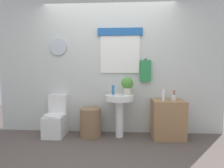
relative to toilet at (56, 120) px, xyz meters
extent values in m
plane|color=#564C47|center=(0.98, -0.89, -0.29)|extent=(8.00, 8.00, 0.00)
cube|color=silver|center=(0.98, 0.26, 1.01)|extent=(4.40, 0.10, 2.60)
cube|color=white|center=(1.20, 0.20, 1.24)|extent=(0.75, 0.03, 0.72)
cube|color=#235BA3|center=(1.20, 0.18, 1.66)|extent=(0.85, 0.04, 0.14)
cylinder|color=silver|center=(0.00, 0.19, 1.39)|extent=(0.32, 0.03, 0.32)
cylinder|color=black|center=(1.69, 0.18, 1.14)|extent=(0.02, 0.06, 0.02)
cube|color=#2D894C|center=(1.69, 0.16, 0.92)|extent=(0.20, 0.05, 0.40)
cube|color=white|center=(0.00, -0.04, -0.10)|extent=(0.36, 0.50, 0.39)
cylinder|color=white|center=(0.00, -0.10, 0.11)|extent=(0.38, 0.38, 0.03)
cube|color=white|center=(0.00, 0.13, 0.28)|extent=(0.34, 0.18, 0.37)
cylinder|color=silver|center=(0.00, 0.13, 0.47)|extent=(0.04, 0.04, 0.02)
cylinder|color=#846647|center=(0.66, -0.04, -0.03)|extent=(0.39, 0.39, 0.52)
cylinder|color=white|center=(1.20, -0.04, 0.05)|extent=(0.15, 0.15, 0.68)
cylinder|color=white|center=(1.20, -0.04, 0.44)|extent=(0.52, 0.52, 0.10)
cylinder|color=silver|center=(1.20, 0.08, 0.54)|extent=(0.03, 0.03, 0.10)
cube|color=#9E754C|center=(2.07, -0.04, 0.05)|extent=(0.56, 0.44, 0.69)
cylinder|color=#2D6BB7|center=(1.08, 0.01, 0.57)|extent=(0.05, 0.05, 0.17)
cylinder|color=beige|center=(1.34, 0.02, 0.55)|extent=(0.13, 0.13, 0.12)
sphere|color=#4C8E38|center=(1.34, 0.02, 0.70)|extent=(0.22, 0.22, 0.22)
cylinder|color=white|center=(1.98, -0.08, 0.50)|extent=(0.05, 0.05, 0.21)
cylinder|color=silver|center=(2.17, -0.02, 0.45)|extent=(0.08, 0.08, 0.10)
cylinder|color=red|center=(2.19, -0.02, 0.49)|extent=(0.01, 0.02, 0.18)
cylinder|color=purple|center=(2.17, 0.00, 0.49)|extent=(0.03, 0.01, 0.18)
cylinder|color=yellow|center=(2.16, -0.02, 0.49)|extent=(0.02, 0.04, 0.18)
cylinder|color=blue|center=(2.18, -0.03, 0.49)|extent=(0.03, 0.02, 0.18)
camera|label=1|loc=(1.25, -3.30, 0.96)|focal=29.05mm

